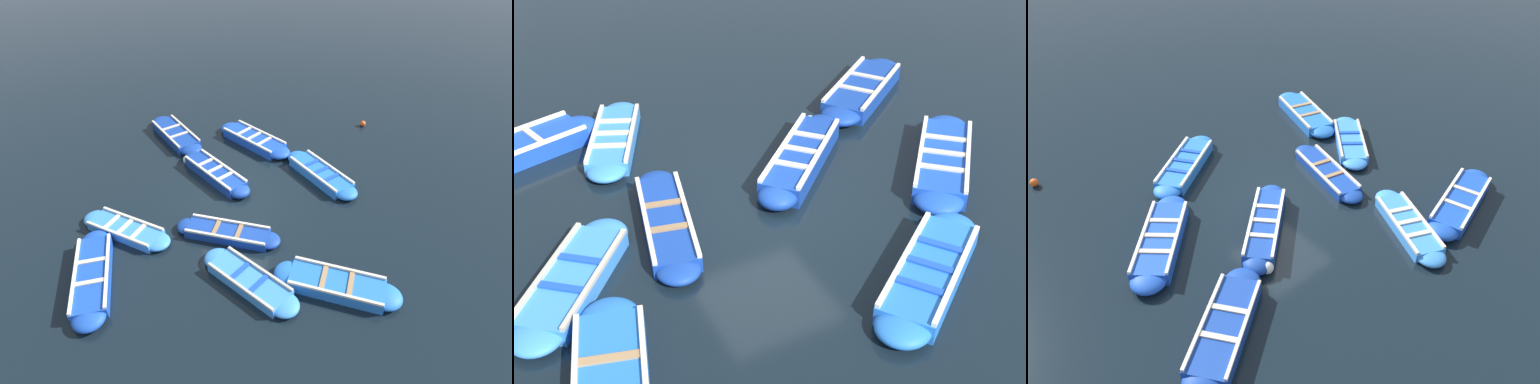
% 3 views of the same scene
% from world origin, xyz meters
% --- Properties ---
extents(ground_plane, '(120.00, 120.00, 0.00)m').
position_xyz_m(ground_plane, '(0.00, 0.00, 0.00)').
color(ground_plane, black).
extents(boat_inner_gap, '(3.84, 1.83, 0.45)m').
position_xyz_m(boat_inner_gap, '(3.81, -3.79, 0.20)').
color(boat_inner_gap, '#1947B7').
rests_on(boat_inner_gap, ground).
extents(boat_drifting, '(1.49, 3.53, 0.36)m').
position_xyz_m(boat_drifting, '(1.94, -0.07, 0.15)').
color(boat_drifting, navy).
rests_on(boat_drifting, ground).
extents(boat_near_quay, '(3.43, 2.79, 0.41)m').
position_xyz_m(boat_near_quay, '(-1.32, 3.25, 0.18)').
color(boat_near_quay, blue).
rests_on(boat_near_quay, ground).
extents(boat_outer_left, '(2.09, 3.35, 0.36)m').
position_xyz_m(boat_outer_left, '(1.87, -3.39, 0.15)').
color(boat_outer_left, '#3884E0').
rests_on(boat_outer_left, ground).
extents(boat_far_corner, '(2.79, 3.12, 0.36)m').
position_xyz_m(boat_far_corner, '(3.84, 0.70, 0.15)').
color(boat_far_corner, '#3884E0').
rests_on(boat_far_corner, ground).
extents(boat_broadside, '(3.55, 2.96, 0.44)m').
position_xyz_m(boat_broadside, '(-4.09, -2.83, 0.19)').
color(boat_broadside, navy).
rests_on(boat_broadside, ground).
extents(boat_tucked, '(3.21, 3.06, 0.46)m').
position_xyz_m(boat_tucked, '(-1.23, -0.79, 0.20)').
color(boat_tucked, navy).
rests_on(boat_tucked, ground).
extents(boat_mid_row, '(3.23, 3.43, 0.44)m').
position_xyz_m(boat_mid_row, '(-3.74, 0.63, 0.19)').
color(boat_mid_row, '#1947B7').
rests_on(boat_mid_row, ground).
extents(buoy_yellow_far, '(0.34, 0.34, 0.34)m').
position_xyz_m(buoy_yellow_far, '(-2.18, -2.03, 0.17)').
color(buoy_yellow_far, silver).
rests_on(buoy_yellow_far, ground).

